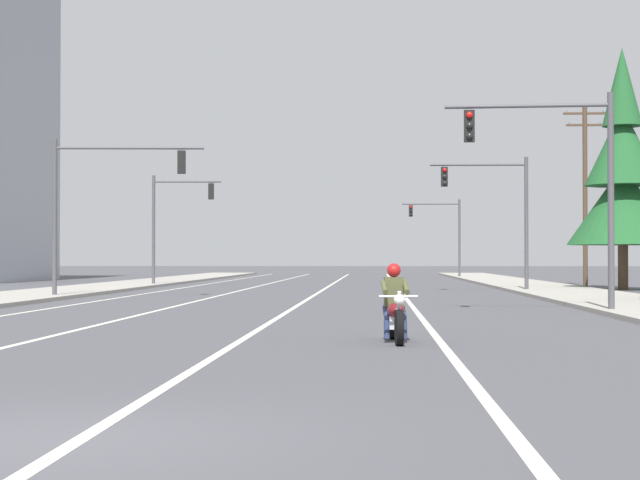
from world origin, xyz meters
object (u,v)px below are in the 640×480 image
at_px(motorcycle_with_rider, 395,311).
at_px(conifer_tree_right_verge_far, 623,179).
at_px(traffic_signal_mid_left, 173,214).
at_px(traffic_signal_mid_right, 499,203).
at_px(traffic_signal_far_right, 443,226).
at_px(utility_pole_right_far, 585,189).
at_px(traffic_signal_near_left, 99,191).
at_px(traffic_signal_near_right, 562,168).

distance_m(motorcycle_with_rider, conifer_tree_right_verge_far, 35.34).
distance_m(traffic_signal_mid_left, conifer_tree_right_verge_far, 24.35).
distance_m(traffic_signal_mid_right, traffic_signal_far_right, 35.33).
bearing_deg(traffic_signal_mid_right, utility_pole_right_far, 60.69).
xyz_separation_m(traffic_signal_mid_right, traffic_signal_mid_left, (-17.00, 9.98, -0.04)).
bearing_deg(conifer_tree_right_verge_far, traffic_signal_mid_right, -151.07).
bearing_deg(motorcycle_with_rider, traffic_signal_far_right, 85.55).
bearing_deg(traffic_signal_far_right, traffic_signal_near_left, -110.31).
distance_m(traffic_signal_near_right, traffic_signal_near_left, 19.27).
xyz_separation_m(motorcycle_with_rider, utility_pole_right_far, (11.36, 40.15, 4.82)).
relative_size(traffic_signal_near_left, conifer_tree_right_verge_far, 0.52).
relative_size(traffic_signal_near_right, traffic_signal_mid_right, 1.00).
bearing_deg(traffic_signal_mid_right, motorcycle_with_rider, -100.26).
bearing_deg(traffic_signal_near_left, motorcycle_with_rider, -62.36).
distance_m(motorcycle_with_rider, traffic_signal_mid_right, 30.09).
height_order(traffic_signal_near_left, traffic_signal_mid_left, same).
distance_m(motorcycle_with_rider, traffic_signal_near_left, 24.16).
bearing_deg(traffic_signal_mid_right, traffic_signal_near_left, -153.35).
bearing_deg(traffic_signal_mid_left, traffic_signal_far_right, 56.60).
bearing_deg(traffic_signal_near_right, traffic_signal_near_left, 146.04).
xyz_separation_m(traffic_signal_mid_right, conifer_tree_right_verge_far, (6.45, 3.56, 1.38)).
bearing_deg(traffic_signal_mid_right, traffic_signal_far_right, 90.45).
relative_size(traffic_signal_mid_right, conifer_tree_right_verge_far, 0.52).
bearing_deg(conifer_tree_right_verge_far, traffic_signal_near_right, -106.93).
height_order(traffic_signal_near_right, traffic_signal_far_right, same).
bearing_deg(traffic_signal_far_right, traffic_signal_mid_right, -89.55).
xyz_separation_m(traffic_signal_far_right, conifer_tree_right_verge_far, (6.72, -31.77, 1.37)).
xyz_separation_m(traffic_signal_near_right, traffic_signal_mid_left, (-16.58, 28.98, -0.05)).
distance_m(traffic_signal_near_left, traffic_signal_mid_left, 18.23).
bearing_deg(traffic_signal_near_left, traffic_signal_far_right, 69.69).
distance_m(motorcycle_with_rider, utility_pole_right_far, 42.01).
relative_size(traffic_signal_near_left, traffic_signal_mid_right, 1.00).
height_order(traffic_signal_near_left, traffic_signal_far_right, same).
bearing_deg(traffic_signal_far_right, motorcycle_with_rider, -94.45).
distance_m(utility_pole_right_far, conifer_tree_right_verge_far, 7.20).
height_order(utility_pole_right_far, conifer_tree_right_verge_far, conifer_tree_right_verge_far).
relative_size(traffic_signal_mid_right, traffic_signal_far_right, 1.00).
bearing_deg(traffic_signal_near_left, utility_pole_right_far, 40.23).
height_order(traffic_signal_near_left, conifer_tree_right_verge_far, conifer_tree_right_verge_far).
relative_size(traffic_signal_near_right, conifer_tree_right_verge_far, 0.52).
distance_m(motorcycle_with_rider, traffic_signal_far_right, 65.03).
distance_m(traffic_signal_near_right, utility_pole_right_far, 30.47).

